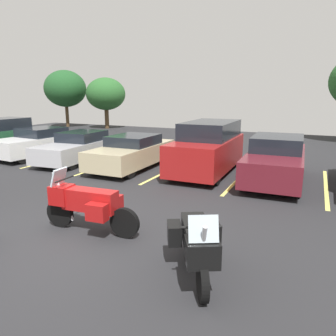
% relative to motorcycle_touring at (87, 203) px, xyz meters
% --- Properties ---
extents(ground, '(44.00, 44.00, 0.10)m').
position_rel_motorcycle_touring_xyz_m(ground, '(-0.28, -0.45, -0.71)').
color(ground, '#262628').
extents(motorcycle_touring, '(2.36, 0.92, 1.41)m').
position_rel_motorcycle_touring_xyz_m(motorcycle_touring, '(0.00, 0.00, 0.00)').
color(motorcycle_touring, black).
rests_on(motorcycle_touring, ground).
extents(motorcycle_third, '(1.30, 1.89, 1.33)m').
position_rel_motorcycle_touring_xyz_m(motorcycle_third, '(2.83, -0.65, -0.04)').
color(motorcycle_third, black).
rests_on(motorcycle_third, ground).
extents(parking_stripes, '(26.23, 4.95, 0.01)m').
position_rel_motorcycle_touring_xyz_m(parking_stripes, '(-2.30, 6.21, -0.66)').
color(parking_stripes, '#EAE066').
rests_on(parking_stripes, ground).
extents(car_white, '(2.23, 4.35, 1.42)m').
position_rel_motorcycle_touring_xyz_m(car_white, '(-8.03, 6.02, 0.05)').
color(car_white, white).
rests_on(car_white, ground).
extents(car_silver, '(2.12, 4.63, 1.36)m').
position_rel_motorcycle_touring_xyz_m(car_silver, '(-5.42, 6.00, 0.00)').
color(car_silver, '#B7B7BC').
rests_on(car_silver, ground).
extents(car_champagne, '(1.92, 4.60, 1.38)m').
position_rel_motorcycle_touring_xyz_m(car_champagne, '(-2.45, 5.91, 0.02)').
color(car_champagne, '#C1B289').
rests_on(car_champagne, ground).
extents(car_red, '(1.99, 4.69, 2.00)m').
position_rel_motorcycle_touring_xyz_m(car_red, '(0.67, 6.52, 0.34)').
color(car_red, maroon).
rests_on(car_red, ground).
extents(car_maroon, '(2.00, 4.76, 1.59)m').
position_rel_motorcycle_touring_xyz_m(car_maroon, '(3.27, 6.27, 0.12)').
color(car_maroon, maroon).
rests_on(car_maroon, ground).
extents(tree_left, '(3.92, 3.92, 5.35)m').
position_rel_motorcycle_touring_xyz_m(tree_left, '(-17.60, 18.50, 2.96)').
color(tree_left, '#4C3823').
rests_on(tree_left, ground).
extents(tree_far_left, '(3.55, 3.55, 4.58)m').
position_rel_motorcycle_touring_xyz_m(tree_far_left, '(-13.17, 18.86, 2.46)').
color(tree_far_left, '#4C3823').
rests_on(tree_far_left, ground).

